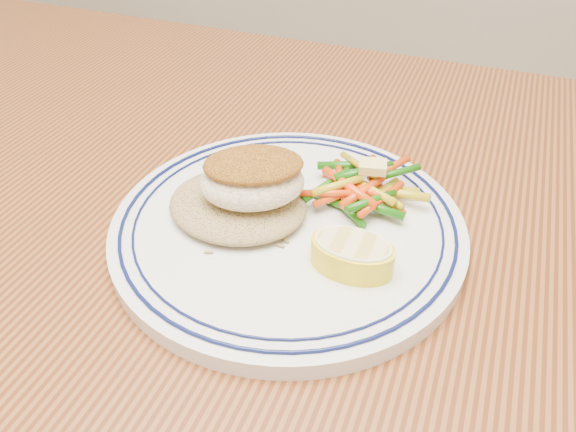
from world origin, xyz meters
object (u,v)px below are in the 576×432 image
Objects in this scene: rice_pilaf at (238,201)px; fish_fillet at (252,178)px; dining_table at (234,315)px; vegetable_pile at (363,187)px; plate at (288,226)px; lemon_wedge at (352,254)px.

rice_pilaf is 1.14× the size of fish_fillet.
dining_table is 0.18m from vegetable_pile.
fish_fillet reaches higher than vegetable_pile.
dining_table is at bearing -97.71° from rice_pilaf.
vegetable_pile is at bearing 45.55° from plate.
fish_fillet reaches higher than plate.
vegetable_pile reaches higher than plate.
lemon_wedge is at bearing -18.69° from fish_fillet.
rice_pilaf is (-0.04, -0.00, 0.02)m from plate.
vegetable_pile is (0.05, 0.05, 0.02)m from plate.
fish_fillet is at bearing 49.96° from dining_table.
lemon_wedge is at bearing -15.94° from rice_pilaf.
plate is at bearing 26.54° from dining_table.
vegetable_pile is (0.09, 0.06, 0.00)m from rice_pilaf.
fish_fillet is at bearing -145.70° from vegetable_pile.
dining_table is 0.17m from lemon_wedge.
vegetable_pile reaches higher than rice_pilaf.
lemon_wedge is (0.01, -0.09, 0.00)m from vegetable_pile.
fish_fillet is at bearing 161.31° from lemon_wedge.
fish_fillet is (0.02, 0.02, 0.15)m from dining_table.
vegetable_pile reaches higher than lemon_wedge.
plate is 2.84× the size of fish_fillet.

